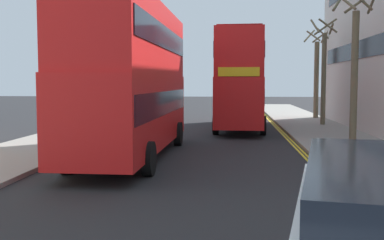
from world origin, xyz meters
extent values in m
cube|color=gray|center=(6.50, 16.00, 0.07)|extent=(4.00, 80.00, 0.14)
cube|color=gray|center=(-6.50, 16.00, 0.07)|extent=(4.00, 80.00, 0.14)
cube|color=yellow|center=(4.40, 14.00, 0.00)|extent=(0.10, 56.00, 0.01)
cube|color=yellow|center=(4.24, 14.00, 0.00)|extent=(0.10, 56.00, 0.01)
cube|color=red|center=(-2.12, 15.81, 1.74)|extent=(2.67, 10.84, 2.60)
cube|color=red|center=(-2.12, 15.81, 4.29)|extent=(2.61, 10.62, 2.50)
cube|color=black|center=(-2.12, 15.81, 2.04)|extent=(2.69, 10.41, 0.84)
cube|color=black|center=(-2.12, 15.81, 4.39)|extent=(2.68, 10.19, 0.80)
cube|color=yellow|center=(-2.03, 21.19, 3.29)|extent=(2.00, 0.09, 0.44)
cube|color=maroon|center=(-2.12, 15.81, 5.59)|extent=(2.40, 9.75, 0.10)
cylinder|color=black|center=(-3.31, 19.18, 0.52)|extent=(0.32, 1.04, 1.04)
cylinder|color=black|center=(-0.81, 19.14, 0.52)|extent=(0.32, 1.04, 1.04)
cylinder|color=black|center=(-3.42, 12.48, 0.52)|extent=(0.32, 1.04, 1.04)
cylinder|color=black|center=(-0.92, 12.44, 0.52)|extent=(0.32, 1.04, 1.04)
cube|color=red|center=(2.06, 26.94, 1.74)|extent=(2.93, 10.89, 2.60)
cube|color=red|center=(2.06, 26.94, 4.29)|extent=(2.87, 10.67, 2.50)
cube|color=black|center=(2.06, 26.94, 2.04)|extent=(2.94, 10.46, 0.84)
cube|color=black|center=(2.06, 26.94, 4.39)|extent=(2.92, 10.24, 0.80)
cube|color=yellow|center=(1.85, 21.56, 3.29)|extent=(2.00, 0.14, 0.44)
cube|color=maroon|center=(2.06, 26.94, 5.59)|extent=(2.64, 9.80, 0.10)
cylinder|color=black|center=(3.18, 23.54, 0.52)|extent=(0.34, 1.05, 1.04)
cylinder|color=black|center=(0.68, 23.64, 0.52)|extent=(0.34, 1.05, 1.04)
cylinder|color=black|center=(3.44, 30.23, 0.52)|extent=(0.34, 1.05, 1.04)
cylinder|color=black|center=(0.95, 30.33, 0.52)|extent=(0.34, 1.05, 1.04)
cylinder|color=#6B6047|center=(7.78, 34.39, 2.96)|extent=(0.35, 0.35, 5.65)
cylinder|color=#6B6047|center=(8.42, 34.58, 6.25)|extent=(0.51, 1.35, 1.01)
cylinder|color=#6B6047|center=(7.99, 34.83, 6.13)|extent=(0.97, 0.54, 0.76)
cylinder|color=#6B6047|center=(7.28, 34.84, 6.26)|extent=(1.01, 1.12, 1.02)
cylinder|color=#6B6047|center=(7.43, 33.96, 6.17)|extent=(0.97, 0.82, 0.86)
cylinder|color=#6B6047|center=(8.07, 33.71, 6.31)|extent=(1.45, 0.71, 1.12)
cylinder|color=#6B6047|center=(6.98, 20.36, 3.03)|extent=(0.31, 0.31, 5.79)
cylinder|color=#6B6047|center=(7.06, 20.83, 6.26)|extent=(1.01, 0.29, 0.75)
cylinder|color=#6B6047|center=(6.33, 20.76, 6.46)|extent=(0.92, 1.39, 1.14)
cylinder|color=#6B6047|center=(6.62, 20.16, 6.21)|extent=(0.52, 0.82, 0.65)
cylinder|color=#6B6047|center=(7.15, 19.92, 6.26)|extent=(0.97, 0.49, 0.75)
cylinder|color=#6B6047|center=(7.23, 28.73, 2.98)|extent=(0.29, 0.29, 5.67)
cylinder|color=#6B6047|center=(7.64, 28.75, 6.10)|extent=(0.16, 0.88, 0.66)
cylinder|color=#6B6047|center=(7.39, 29.39, 6.29)|extent=(1.40, 0.45, 1.04)
cylinder|color=#6B6047|center=(6.61, 28.59, 6.26)|extent=(0.42, 1.31, 0.97)
cylinder|color=#6B6047|center=(7.31, 28.16, 6.22)|extent=(1.21, 0.28, 0.89)
cube|color=black|center=(8.48, 21.54, 4.58)|extent=(0.04, 24.64, 1.00)
camera|label=1|loc=(1.54, -1.07, 2.78)|focal=43.58mm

